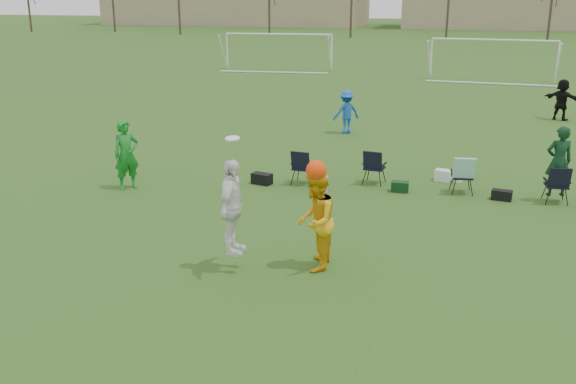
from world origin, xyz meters
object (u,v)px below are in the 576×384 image
(fielder_green_near, at_px, (126,155))
(center_contest, at_px, (283,215))
(goal_mid, at_px, (494,48))
(fielder_blue, at_px, (346,112))
(goal_left, at_px, (279,41))
(fielder_black, at_px, (562,100))

(fielder_green_near, bearing_deg, center_contest, -84.06)
(center_contest, xyz_separation_m, goal_mid, (4.67, 30.20, 0.82))
(fielder_blue, distance_m, goal_left, 21.25)
(fielder_blue, xyz_separation_m, center_contest, (1.07, -12.65, 0.30))
(center_contest, bearing_deg, fielder_green_near, 143.71)
(fielder_green_near, height_order, center_contest, center_contest)
(fielder_green_near, xyz_separation_m, goal_mid, (10.15, 26.17, 0.99))
(goal_left, relative_size, goal_mid, 1.00)
(fielder_green_near, distance_m, fielder_blue, 9.68)
(fielder_blue, height_order, goal_left, goal_left)
(center_contest, relative_size, goal_mid, 0.35)
(fielder_blue, distance_m, goal_mid, 18.50)
(center_contest, distance_m, goal_mid, 30.57)
(center_contest, height_order, goal_mid, center_contest)
(fielder_black, relative_size, goal_left, 0.23)
(fielder_black, distance_m, goal_left, 21.95)
(center_contest, relative_size, goal_left, 0.35)
(fielder_blue, bearing_deg, goal_mid, -144.69)
(fielder_green_near, distance_m, fielder_black, 18.53)
(fielder_green_near, relative_size, fielder_blue, 1.16)
(fielder_black, height_order, goal_left, goal_left)
(fielder_blue, relative_size, goal_mid, 0.22)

